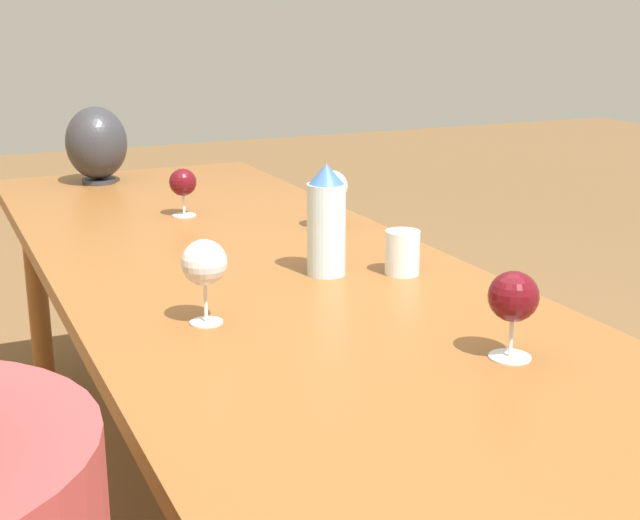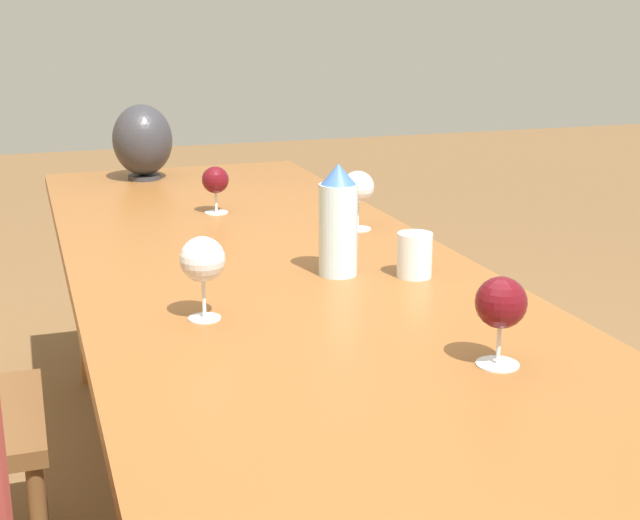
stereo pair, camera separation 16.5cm
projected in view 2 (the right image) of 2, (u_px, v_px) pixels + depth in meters
dining_table at (308, 328)px, 1.77m from camera, size 3.17×0.88×0.74m
water_bottle at (338, 222)px, 1.88m from camera, size 0.08×0.08×0.24m
water_tumbler at (415, 255)px, 1.89m from camera, size 0.07×0.07×0.10m
vase at (142, 141)px, 2.94m from camera, size 0.20×0.20×0.25m
wine_glass_0 at (202, 261)px, 1.61m from camera, size 0.08×0.08×0.16m
wine_glass_1 at (501, 304)px, 1.40m from camera, size 0.08×0.08×0.15m
wine_glass_2 at (215, 181)px, 2.46m from camera, size 0.07×0.07×0.13m
wine_glass_4 at (358, 188)px, 2.27m from camera, size 0.08×0.08×0.15m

